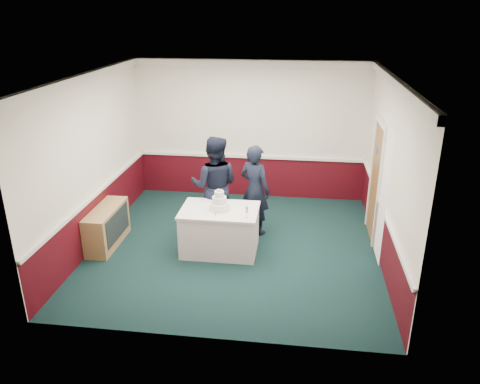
# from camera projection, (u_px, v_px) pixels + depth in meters

# --- Properties ---
(ground) EXTENTS (5.00, 5.00, 0.00)m
(ground) POSITION_uv_depth(u_px,v_px,m) (235.00, 247.00, 8.37)
(ground) COLOR #122D2B
(ground) RESTS_ON ground
(room_shell) EXTENTS (5.00, 5.00, 3.00)m
(room_shell) POSITION_uv_depth(u_px,v_px,m) (244.00, 131.00, 8.20)
(room_shell) COLOR silver
(room_shell) RESTS_ON ground
(sideboard) EXTENTS (0.41, 1.20, 0.70)m
(sideboard) POSITION_uv_depth(u_px,v_px,m) (107.00, 227.00, 8.34)
(sideboard) COLOR tan
(sideboard) RESTS_ON ground
(cake_table) EXTENTS (1.32, 0.92, 0.79)m
(cake_table) POSITION_uv_depth(u_px,v_px,m) (220.00, 230.00, 8.10)
(cake_table) COLOR white
(cake_table) RESTS_ON ground
(wedding_cake) EXTENTS (0.35, 0.35, 0.36)m
(wedding_cake) POSITION_uv_depth(u_px,v_px,m) (219.00, 203.00, 7.92)
(wedding_cake) COLOR white
(wedding_cake) RESTS_ON cake_table
(cake_knife) EXTENTS (0.04, 0.22, 0.00)m
(cake_knife) POSITION_uv_depth(u_px,v_px,m) (216.00, 214.00, 7.78)
(cake_knife) COLOR silver
(cake_knife) RESTS_ON cake_table
(champagne_flute) EXTENTS (0.05, 0.05, 0.21)m
(champagne_flute) POSITION_uv_depth(u_px,v_px,m) (247.00, 210.00, 7.59)
(champagne_flute) COLOR silver
(champagne_flute) RESTS_ON cake_table
(person_man) EXTENTS (0.91, 0.71, 1.87)m
(person_man) POSITION_uv_depth(u_px,v_px,m) (215.00, 186.00, 8.59)
(person_man) COLOR black
(person_man) RESTS_ON ground
(person_woman) EXTENTS (0.74, 0.66, 1.71)m
(person_woman) POSITION_uv_depth(u_px,v_px,m) (255.00, 190.00, 8.62)
(person_woman) COLOR black
(person_woman) RESTS_ON ground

